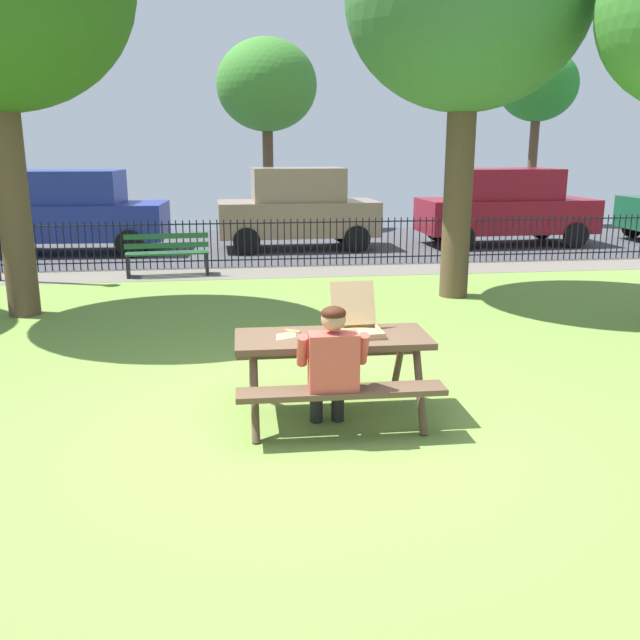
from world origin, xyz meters
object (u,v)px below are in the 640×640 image
Objects in this scene: adult_at_table at (332,364)px; parked_car_center at (298,208)px; picnic_table_foreground at (332,353)px; parked_car_left at (70,211)px; park_bench_center at (167,255)px; parked_car_right at (505,206)px; pizza_box_open at (356,324)px; pizza_slice_on_table at (287,334)px; tree_near_table at (468,0)px; far_tree_midleft at (267,86)px; far_tree_center at (538,87)px.

parked_car_center is (0.85, 11.35, 0.35)m from adult_at_table.
picnic_table_foreground is 11.82m from parked_car_left.
parked_car_left reaches higher than adult_at_table.
park_bench_center is 8.96m from parked_car_right.
pizza_box_open is 11.85m from parked_car_left.
park_bench_center is (-2.39, 7.41, -0.44)m from pizza_box_open.
adult_at_table is at bearing -67.97° from parked_car_left.
parked_car_center is (1.19, 10.77, 0.23)m from pizza_slice_on_table.
pizza_box_open reaches higher than park_bench_center.
pizza_slice_on_table is 0.08× the size of parked_car_center.
parked_car_right reaches higher than adult_at_table.
tree_near_table is 1.44× the size of parked_car_right.
parked_car_left is at bearing -135.44° from far_tree_midleft.
adult_at_table is 12.25m from parked_car_left.
parked_car_right is at bearing -0.01° from parked_car_center.
park_bench_center is 9.49m from far_tree_midleft.
far_tree_midleft is (0.34, 15.79, 3.67)m from picnic_table_foreground.
tree_near_table reaches higher than far_tree_center.
parked_car_left is (-4.91, 10.78, 0.15)m from pizza_box_open.
picnic_table_foreground is at bearing -119.79° from far_tree_center.
parked_car_right reaches higher than pizza_slice_on_table.
adult_at_table is at bearing -75.48° from park_bench_center.
parked_car_right is at bearing 60.51° from picnic_table_foreground.
far_tree_midleft is at bearing 73.33° from park_bench_center.
far_tree_center is (13.71, 4.94, 3.34)m from parked_car_left.
pizza_slice_on_table is 0.05× the size of tree_near_table.
pizza_slice_on_table is at bearing 168.85° from picnic_table_foreground.
park_bench_center is at bearing -130.92° from parked_car_center.
park_bench_center is 7.02m from tree_near_table.
far_tree_center is at bearing 60.77° from adult_at_table.
pizza_slice_on_table is 7.61m from park_bench_center.
pizza_box_open is 7.80m from park_bench_center.
far_tree_midleft is 8.70m from far_tree_center.
picnic_table_foreground is 5.89× the size of pizza_slice_on_table.
pizza_box_open is 0.10× the size of far_tree_center.
pizza_box_open is 0.09× the size of far_tree_midleft.
parked_car_left is 5.44m from parked_car_center.
adult_at_table is 0.19× the size of tree_near_table.
pizza_slice_on_table is at bearing -121.03° from far_tree_center.
far_tree_center is (8.27, 4.94, 3.33)m from parked_car_center.
parked_car_center reaches higher than adult_at_table.
tree_near_table is at bearing -77.05° from far_tree_midleft.
parked_car_center is at bearing -0.01° from parked_car_left.
far_tree_center is at bearing 0.00° from far_tree_midleft.
adult_at_table is 7.36m from tree_near_table.
picnic_table_foreground is at bearing -66.71° from parked_car_left.
far_tree_center reaches higher than parked_car_right.
park_bench_center reaches higher than pizza_slice_on_table.
far_tree_center is (6.20, 10.85, -0.32)m from tree_near_table.
far_tree_center reaches higher than parked_car_center.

